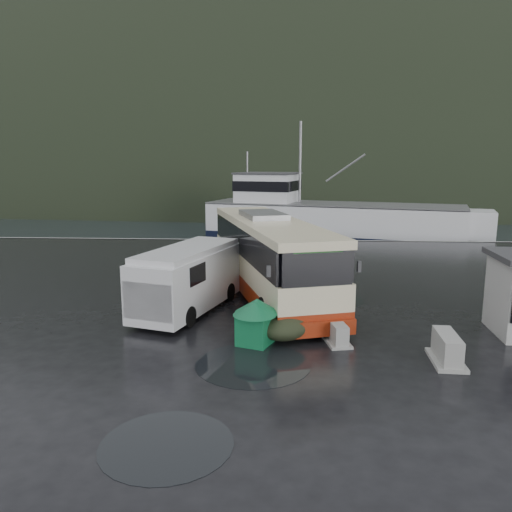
# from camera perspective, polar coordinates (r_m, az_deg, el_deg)

# --- Properties ---
(ground) EXTENTS (160.00, 160.00, 0.00)m
(ground) POSITION_cam_1_polar(r_m,az_deg,el_deg) (18.85, -1.86, -7.64)
(ground) COLOR black
(ground) RESTS_ON ground
(harbor_water) EXTENTS (300.00, 180.00, 0.02)m
(harbor_water) POSITION_cam_1_polar(r_m,az_deg,el_deg) (127.96, 2.54, 8.10)
(harbor_water) COLOR black
(harbor_water) RESTS_ON ground
(quay_edge) EXTENTS (160.00, 0.60, 1.50)m
(quay_edge) POSITION_cam_1_polar(r_m,az_deg,el_deg) (38.31, 0.78, 1.84)
(quay_edge) COLOR #999993
(quay_edge) RESTS_ON ground
(headland) EXTENTS (780.00, 540.00, 570.00)m
(headland) POSITION_cam_1_polar(r_m,az_deg,el_deg) (268.01, 5.10, 9.46)
(headland) COLOR black
(headland) RESTS_ON ground
(coach_bus) EXTENTS (6.73, 13.31, 3.66)m
(coach_bus) POSITION_cam_1_polar(r_m,az_deg,el_deg) (22.84, 1.44, -4.33)
(coach_bus) COLOR beige
(coach_bus) RESTS_ON ground
(white_van) EXTENTS (3.90, 6.63, 2.63)m
(white_van) POSITION_cam_1_polar(r_m,az_deg,el_deg) (20.52, -7.59, -6.18)
(white_van) COLOR silver
(white_van) RESTS_ON ground
(waste_bin_left) EXTENTS (1.39, 1.39, 1.50)m
(waste_bin_left) POSITION_cam_1_polar(r_m,az_deg,el_deg) (16.94, 0.12, -9.79)
(waste_bin_left) COLOR #11653A
(waste_bin_left) RESTS_ON ground
(waste_bin_right) EXTENTS (1.34, 1.34, 1.45)m
(waste_bin_right) POSITION_cam_1_polar(r_m,az_deg,el_deg) (16.76, -0.13, -10.02)
(waste_bin_right) COLOR #11653A
(waste_bin_right) RESTS_ON ground
(dome_tent) EXTENTS (2.63, 3.04, 1.00)m
(dome_tent) POSITION_cam_1_polar(r_m,az_deg,el_deg) (17.44, 3.49, -9.20)
(dome_tent) COLOR #252B1A
(dome_tent) RESTS_ON ground
(jersey_barrier_a) EXTENTS (0.97, 1.54, 0.72)m
(jersey_barrier_a) POSITION_cam_1_polar(r_m,az_deg,el_deg) (17.11, 9.16, -9.72)
(jersey_barrier_a) COLOR #999993
(jersey_barrier_a) RESTS_ON ground
(jersey_barrier_c) EXTENTS (0.98, 1.81, 0.88)m
(jersey_barrier_c) POSITION_cam_1_polar(r_m,az_deg,el_deg) (16.40, 20.89, -11.25)
(jersey_barrier_c) COLOR #999993
(jersey_barrier_c) RESTS_ON ground
(fishing_trawler) EXTENTS (28.37, 13.91, 11.12)m
(fishing_trawler) POSITION_cam_1_polar(r_m,az_deg,el_deg) (47.62, 8.69, 3.47)
(fishing_trawler) COLOR silver
(fishing_trawler) RESTS_ON ground
(puddles) EXTENTS (7.39, 14.69, 0.01)m
(puddles) POSITION_cam_1_polar(r_m,az_deg,el_deg) (16.40, 1.78, -10.50)
(puddles) COLOR black
(puddles) RESTS_ON ground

